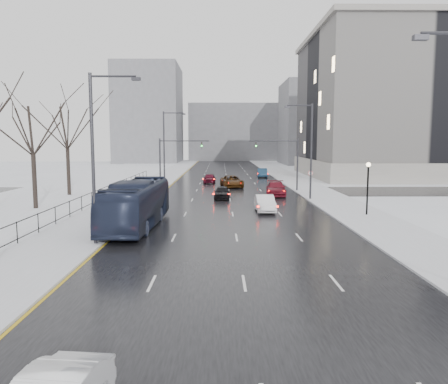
{
  "coord_description": "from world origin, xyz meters",
  "views": [
    {
      "loc": [
        -1.02,
        -5.3,
        6.14
      ],
      "look_at": [
        -0.77,
        26.0,
        2.5
      ],
      "focal_mm": 35.0,
      "sensor_mm": 36.0,
      "label": 1
    }
  ],
  "objects_px": {
    "mast_signal_right": "(289,158)",
    "bus": "(137,204)",
    "sedan_right_far": "(276,189)",
    "sedan_center_near": "(222,192)",
    "sedan_center_far": "(209,178)",
    "streetlight_l_far": "(166,145)",
    "streetlight_r_mid": "(309,146)",
    "tree_park_e": "(69,196)",
    "no_uturn_sign": "(310,175)",
    "mast_signal_left": "(169,158)",
    "tree_park_d": "(36,209)",
    "sedan_right_distant": "(262,173)",
    "streetlight_l_near": "(97,150)",
    "lamppost_r_mid": "(368,181)",
    "sedan_right_near": "(265,203)",
    "sedan_right_cross": "(232,181)"
  },
  "relations": [
    {
      "from": "lamppost_r_mid",
      "to": "mast_signal_left",
      "type": "relative_size",
      "value": 0.66
    },
    {
      "from": "tree_park_e",
      "to": "no_uturn_sign",
      "type": "relative_size",
      "value": 5.0
    },
    {
      "from": "tree_park_e",
      "to": "sedan_right_far",
      "type": "relative_size",
      "value": 2.51
    },
    {
      "from": "bus",
      "to": "sedan_right_distant",
      "type": "height_order",
      "value": "bus"
    },
    {
      "from": "tree_park_d",
      "to": "mast_signal_right",
      "type": "xyz_separation_m",
      "value": [
        25.13,
        14.0,
        4.11
      ]
    },
    {
      "from": "streetlight_l_far",
      "to": "streetlight_l_near",
      "type": "bearing_deg",
      "value": -90.0
    },
    {
      "from": "tree_park_e",
      "to": "bus",
      "type": "bearing_deg",
      "value": -58.7
    },
    {
      "from": "streetlight_l_far",
      "to": "sedan_center_near",
      "type": "bearing_deg",
      "value": -56.68
    },
    {
      "from": "tree_park_d",
      "to": "streetlight_r_mid",
      "type": "bearing_deg",
      "value": 13.01
    },
    {
      "from": "sedan_right_far",
      "to": "sedan_center_far",
      "type": "relative_size",
      "value": 1.31
    },
    {
      "from": "sedan_center_near",
      "to": "sedan_right_distant",
      "type": "xyz_separation_m",
      "value": [
        7.02,
        28.33,
        0.07
      ]
    },
    {
      "from": "streetlight_l_near",
      "to": "streetlight_l_far",
      "type": "relative_size",
      "value": 1.0
    },
    {
      "from": "streetlight_r_mid",
      "to": "streetlight_l_far",
      "type": "xyz_separation_m",
      "value": [
        -16.33,
        12.0,
        0.0
      ]
    },
    {
      "from": "streetlight_l_far",
      "to": "bus",
      "type": "relative_size",
      "value": 0.84
    },
    {
      "from": "streetlight_l_far",
      "to": "streetlight_r_mid",
      "type": "bearing_deg",
      "value": -36.3
    },
    {
      "from": "sedan_center_near",
      "to": "sedan_center_far",
      "type": "relative_size",
      "value": 0.98
    },
    {
      "from": "streetlight_r_mid",
      "to": "streetlight_l_near",
      "type": "relative_size",
      "value": 1.0
    },
    {
      "from": "sedan_right_far",
      "to": "no_uturn_sign",
      "type": "bearing_deg",
      "value": 9.62
    },
    {
      "from": "sedan_center_far",
      "to": "sedan_right_distant",
      "type": "relative_size",
      "value": 0.9
    },
    {
      "from": "mast_signal_right",
      "to": "sedan_right_cross",
      "type": "bearing_deg",
      "value": 145.38
    },
    {
      "from": "mast_signal_right",
      "to": "mast_signal_left",
      "type": "height_order",
      "value": "same"
    },
    {
      "from": "tree_park_e",
      "to": "streetlight_l_far",
      "type": "distance_m",
      "value": 14.01
    },
    {
      "from": "streetlight_r_mid",
      "to": "sedan_right_cross",
      "type": "xyz_separation_m",
      "value": [
        -7.67,
        12.71,
        -4.8
      ]
    },
    {
      "from": "lamppost_r_mid",
      "to": "sedan_right_far",
      "type": "relative_size",
      "value": 0.8
    },
    {
      "from": "tree_park_d",
      "to": "sedan_right_far",
      "type": "bearing_deg",
      "value": 22.86
    },
    {
      "from": "mast_signal_left",
      "to": "sedan_center_far",
      "type": "xyz_separation_m",
      "value": [
        4.68,
        10.75,
        -3.37
      ]
    },
    {
      "from": "sedan_right_cross",
      "to": "bus",
      "type": "bearing_deg",
      "value": -112.81
    },
    {
      "from": "streetlight_l_near",
      "to": "lamppost_r_mid",
      "type": "relative_size",
      "value": 2.34
    },
    {
      "from": "mast_signal_left",
      "to": "sedan_center_near",
      "type": "relative_size",
      "value": 1.62
    },
    {
      "from": "tree_park_e",
      "to": "streetlight_l_far",
      "type": "relative_size",
      "value": 1.35
    },
    {
      "from": "streetlight_l_far",
      "to": "tree_park_e",
      "type": "bearing_deg",
      "value": -141.43
    },
    {
      "from": "tree_park_d",
      "to": "no_uturn_sign",
      "type": "distance_m",
      "value": 28.88
    },
    {
      "from": "tree_park_d",
      "to": "sedan_right_near",
      "type": "bearing_deg",
      "value": -4.74
    },
    {
      "from": "bus",
      "to": "streetlight_l_far",
      "type": "bearing_deg",
      "value": 94.38
    },
    {
      "from": "streetlight_l_far",
      "to": "no_uturn_sign",
      "type": "relative_size",
      "value": 3.7
    },
    {
      "from": "streetlight_l_near",
      "to": "sedan_right_cross",
      "type": "height_order",
      "value": "streetlight_l_near"
    },
    {
      "from": "sedan_right_near",
      "to": "mast_signal_right",
      "type": "bearing_deg",
      "value": 73.2
    },
    {
      "from": "mast_signal_left",
      "to": "no_uturn_sign",
      "type": "xyz_separation_m",
      "value": [
        16.53,
        -4.0,
        -1.81
      ]
    },
    {
      "from": "streetlight_l_far",
      "to": "sedan_right_near",
      "type": "distance_m",
      "value": 23.1
    },
    {
      "from": "streetlight_l_far",
      "to": "mast_signal_left",
      "type": "distance_m",
      "value": 4.36
    },
    {
      "from": "streetlight_l_far",
      "to": "no_uturn_sign",
      "type": "bearing_deg",
      "value": -24.73
    },
    {
      "from": "mast_signal_left",
      "to": "mast_signal_right",
      "type": "bearing_deg",
      "value": 0.0
    },
    {
      "from": "tree_park_e",
      "to": "mast_signal_left",
      "type": "height_order",
      "value": "tree_park_e"
    },
    {
      "from": "sedan_right_far",
      "to": "sedan_center_far",
      "type": "bearing_deg",
      "value": 123.36
    },
    {
      "from": "mast_signal_right",
      "to": "bus",
      "type": "xyz_separation_m",
      "value": [
        -14.33,
        -22.42,
        -2.4
      ]
    },
    {
      "from": "streetlight_r_mid",
      "to": "sedan_right_cross",
      "type": "bearing_deg",
      "value": 121.1
    },
    {
      "from": "mast_signal_left",
      "to": "bus",
      "type": "distance_m",
      "value": 22.55
    },
    {
      "from": "no_uturn_sign",
      "to": "bus",
      "type": "relative_size",
      "value": 0.23
    },
    {
      "from": "sedan_right_far",
      "to": "mast_signal_right",
      "type": "bearing_deg",
      "value": 69.86
    },
    {
      "from": "sedan_center_near",
      "to": "sedan_right_far",
      "type": "height_order",
      "value": "sedan_right_far"
    }
  ]
}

